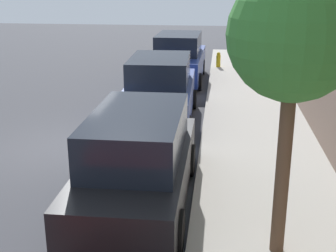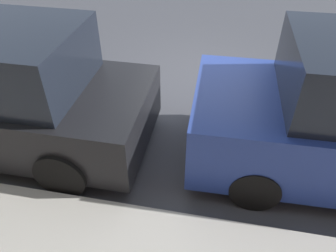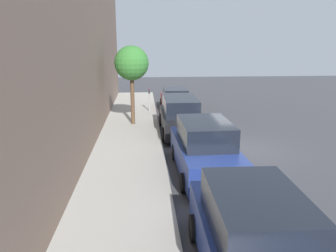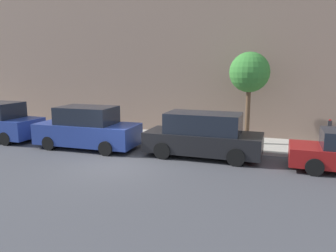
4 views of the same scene
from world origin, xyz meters
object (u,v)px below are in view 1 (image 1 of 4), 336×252
at_px(parked_minivan_second, 138,161).
at_px(parked_suv_third, 160,91).
at_px(parked_suv_fourth, 179,59).
at_px(fire_hydrant, 218,60).
at_px(street_tree, 294,38).

distance_m(parked_minivan_second, parked_suv_third, 5.51).
height_order(parked_suv_fourth, fire_hydrant, parked_suv_fourth).
bearing_deg(parked_suv_third, parked_minivan_second, -86.96).
xyz_separation_m(parked_minivan_second, parked_suv_fourth, (-0.23, 11.10, 0.01)).
height_order(street_tree, fire_hydrant, street_tree).
bearing_deg(parked_minivan_second, parked_suv_fourth, 91.19).
xyz_separation_m(street_tree, fire_hydrant, (-1.09, 15.25, -3.02)).
bearing_deg(fire_hydrant, parked_suv_third, -101.78).
xyz_separation_m(parked_suv_third, fire_hydrant, (1.71, 8.18, -0.44)).
bearing_deg(parked_suv_third, street_tree, -68.39).
relative_size(parked_minivan_second, fire_hydrant, 7.11).
bearing_deg(parked_suv_third, fire_hydrant, 78.22).
xyz_separation_m(parked_suv_third, street_tree, (2.80, -7.07, 2.58)).
bearing_deg(fire_hydrant, parked_suv_fourth, -122.58).
height_order(parked_suv_third, fire_hydrant, parked_suv_third).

